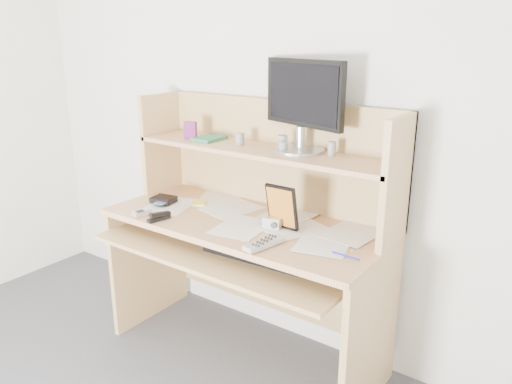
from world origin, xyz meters
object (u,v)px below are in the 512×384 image
Objects in this scene: tv_remote at (264,243)px; monitor at (303,103)px; keyboard at (258,253)px; game_case at (282,207)px; desk at (253,226)px.

monitor is at bearing 112.05° from tv_remote.
keyboard is 1.06× the size of monitor.
keyboard is at bearing -76.80° from monitor.
game_case is (0.05, 0.12, 0.20)m from keyboard.
tv_remote is (0.09, -0.09, 0.10)m from keyboard.
desk reaches higher than keyboard.
tv_remote reaches higher than keyboard.
tv_remote is at bearing -47.10° from desk.
desk is 2.94× the size of monitor.
keyboard is 0.23m from game_case.
monitor reaches higher than desk.
tv_remote is 0.68m from monitor.
monitor is at bearing 83.14° from keyboard.
desk reaches higher than tv_remote.
desk is 0.29m from game_case.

